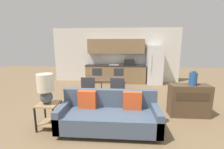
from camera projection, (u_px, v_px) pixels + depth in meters
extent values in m
plane|color=#7F6647|center=(107.00, 129.00, 3.36)|extent=(20.00, 20.00, 0.00)
cube|color=silver|center=(116.00, 55.00, 7.64)|extent=(6.40, 0.06, 2.70)
cube|color=white|center=(114.00, 51.00, 7.56)|extent=(1.18, 0.01, 0.96)
cube|color=#8E704C|center=(115.00, 74.00, 7.48)|extent=(2.91, 0.62, 0.86)
cube|color=#232326|center=(116.00, 65.00, 7.39)|extent=(2.94, 0.65, 0.04)
cube|color=#B2B5B7|center=(114.00, 65.00, 7.34)|extent=(0.48, 0.36, 0.01)
cylinder|color=#B7BABC|center=(114.00, 62.00, 7.49)|extent=(0.02, 0.02, 0.24)
cube|color=#8E704C|center=(116.00, 46.00, 7.35)|extent=(2.77, 0.34, 0.70)
cube|color=black|center=(129.00, 62.00, 7.27)|extent=(0.48, 0.36, 0.28)
cube|color=white|center=(154.00, 65.00, 7.19)|extent=(0.71, 0.73, 1.83)
cylinder|color=silver|center=(151.00, 64.00, 6.81)|extent=(0.02, 0.02, 0.82)
cube|color=brown|center=(106.00, 79.00, 5.15)|extent=(1.36, 0.87, 0.04)
cylinder|color=brown|center=(86.00, 92.00, 4.89)|extent=(0.05, 0.05, 0.68)
cylinder|color=brown|center=(124.00, 93.00, 4.81)|extent=(0.05, 0.05, 0.68)
cylinder|color=brown|center=(91.00, 86.00, 5.63)|extent=(0.05, 0.05, 0.68)
cylinder|color=brown|center=(124.00, 86.00, 5.55)|extent=(0.05, 0.05, 0.68)
cylinder|color=#3D2D1E|center=(59.00, 137.00, 2.98)|extent=(0.05, 0.05, 0.10)
cylinder|color=#3D2D1E|center=(157.00, 141.00, 2.85)|extent=(0.05, 0.05, 0.10)
cylinder|color=#3D2D1E|center=(70.00, 121.00, 3.60)|extent=(0.05, 0.05, 0.10)
cylinder|color=#3D2D1E|center=(151.00, 124.00, 3.47)|extent=(0.05, 0.05, 0.10)
cube|color=#47566B|center=(109.00, 120.00, 3.18)|extent=(2.11, 0.80, 0.35)
cube|color=#47566B|center=(110.00, 105.00, 3.47)|extent=(2.11, 0.14, 0.75)
cube|color=#47566B|center=(63.00, 116.00, 3.24)|extent=(0.14, 0.80, 0.49)
cube|color=#47566B|center=(156.00, 119.00, 3.10)|extent=(0.14, 0.80, 0.49)
cube|color=#E05123|center=(87.00, 100.00, 3.34)|extent=(0.41, 0.15, 0.40)
cube|color=#E05123|center=(132.00, 101.00, 3.27)|extent=(0.40, 0.12, 0.40)
cube|color=tan|center=(48.00, 104.00, 3.29)|extent=(0.44, 0.44, 0.03)
cube|color=tan|center=(50.00, 122.00, 3.37)|extent=(0.40, 0.40, 0.02)
cube|color=black|center=(35.00, 120.00, 3.16)|extent=(0.03, 0.03, 0.56)
cube|color=black|center=(54.00, 121.00, 3.13)|extent=(0.03, 0.03, 0.56)
cube|color=black|center=(45.00, 112.00, 3.56)|extent=(0.03, 0.03, 0.56)
cube|color=black|center=(62.00, 113.00, 3.53)|extent=(0.03, 0.03, 0.56)
cylinder|color=#4C515B|center=(47.00, 103.00, 3.26)|extent=(0.16, 0.16, 0.02)
sphere|color=#4C515B|center=(46.00, 97.00, 3.23)|extent=(0.26, 0.26, 0.26)
cylinder|color=beige|center=(45.00, 83.00, 3.17)|extent=(0.34, 0.34, 0.38)
cube|color=brown|center=(189.00, 100.00, 3.92)|extent=(1.00, 0.41, 0.84)
cube|color=#413020|center=(193.00, 97.00, 3.69)|extent=(0.80, 0.01, 0.20)
cylinder|color=#234C84|center=(193.00, 79.00, 3.78)|extent=(0.19, 0.19, 0.33)
cylinder|color=#234C84|center=(194.00, 72.00, 3.74)|extent=(0.11, 0.11, 0.04)
cube|color=#38383D|center=(118.00, 92.00, 4.46)|extent=(0.45, 0.45, 0.04)
cube|color=#38383D|center=(117.00, 86.00, 4.23)|extent=(0.40, 0.06, 0.46)
cylinder|color=black|center=(124.00, 98.00, 4.65)|extent=(0.03, 0.03, 0.44)
cylinder|color=black|center=(113.00, 98.00, 4.70)|extent=(0.03, 0.03, 0.44)
cylinder|color=black|center=(123.00, 102.00, 4.32)|extent=(0.03, 0.03, 0.44)
cylinder|color=black|center=(112.00, 102.00, 4.37)|extent=(0.03, 0.03, 0.44)
cube|color=#38383D|center=(97.00, 81.00, 5.91)|extent=(0.47, 0.47, 0.04)
cube|color=#38383D|center=(97.00, 74.00, 6.06)|extent=(0.40, 0.08, 0.46)
cylinder|color=black|center=(93.00, 88.00, 5.78)|extent=(0.03, 0.03, 0.44)
cylinder|color=black|center=(102.00, 88.00, 5.80)|extent=(0.03, 0.03, 0.44)
cylinder|color=black|center=(93.00, 86.00, 6.11)|extent=(0.03, 0.03, 0.44)
cylinder|color=black|center=(102.00, 86.00, 6.14)|extent=(0.03, 0.03, 0.44)
cube|color=#38383D|center=(90.00, 92.00, 4.55)|extent=(0.43, 0.43, 0.04)
cube|color=#38383D|center=(88.00, 85.00, 4.31)|extent=(0.40, 0.04, 0.46)
cylinder|color=black|center=(96.00, 97.00, 4.75)|extent=(0.03, 0.03, 0.44)
cylinder|color=black|center=(86.00, 97.00, 4.77)|extent=(0.03, 0.03, 0.44)
cylinder|color=black|center=(94.00, 101.00, 4.42)|extent=(0.03, 0.03, 0.44)
cylinder|color=black|center=(83.00, 101.00, 4.44)|extent=(0.03, 0.03, 0.44)
cube|color=#38383D|center=(119.00, 81.00, 5.88)|extent=(0.47, 0.47, 0.04)
cube|color=#38383D|center=(119.00, 74.00, 6.03)|extent=(0.40, 0.08, 0.46)
cylinder|color=black|center=(115.00, 88.00, 5.75)|extent=(0.03, 0.03, 0.44)
cylinder|color=black|center=(124.00, 88.00, 5.77)|extent=(0.03, 0.03, 0.44)
cylinder|color=black|center=(114.00, 86.00, 6.09)|extent=(0.03, 0.03, 0.44)
cylinder|color=black|center=(123.00, 86.00, 6.11)|extent=(0.03, 0.03, 0.44)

